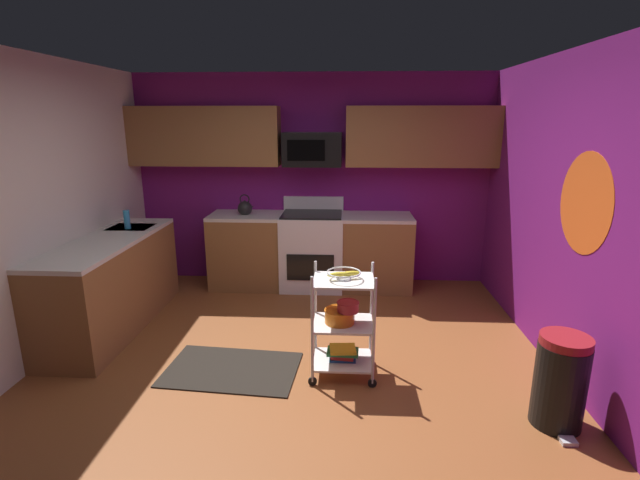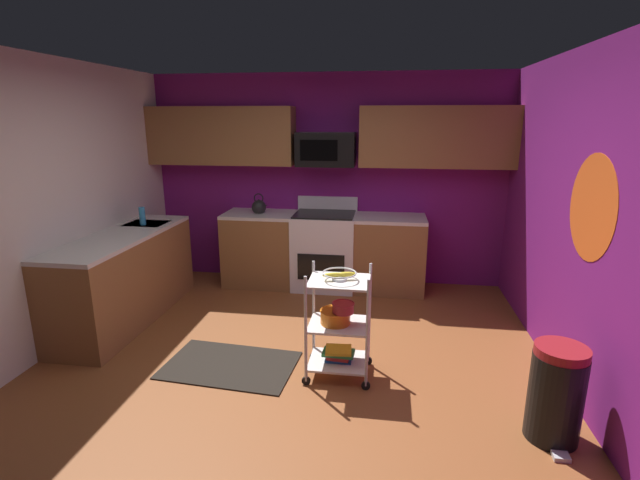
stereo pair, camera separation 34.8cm
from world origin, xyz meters
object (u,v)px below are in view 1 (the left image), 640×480
(book_stack, at_px, (343,353))
(oven_range, at_px, (312,250))
(microwave, at_px, (312,149))
(mixing_bowl_small, at_px, (348,306))
(fruit_bowl, at_px, (344,274))
(trash_can, at_px, (560,381))
(rolling_cart, at_px, (343,323))
(mixing_bowl_large, at_px, (340,316))
(kettle, at_px, (245,208))
(dish_soap_bottle, at_px, (127,219))

(book_stack, bearing_deg, oven_range, 100.91)
(microwave, xyz_separation_m, mixing_bowl_small, (0.44, -2.21, -1.08))
(oven_range, xyz_separation_m, fruit_bowl, (0.40, -2.07, 0.40))
(oven_range, relative_size, trash_can, 1.67)
(microwave, bearing_deg, mixing_bowl_small, -78.86)
(mixing_bowl_small, bearing_deg, microwave, 101.14)
(mixing_bowl_small, bearing_deg, oven_range, 101.67)
(book_stack, distance_m, trash_can, 1.60)
(microwave, relative_size, mixing_bowl_small, 3.85)
(rolling_cart, distance_m, mixing_bowl_large, 0.07)
(oven_range, bearing_deg, kettle, -179.73)
(fruit_bowl, bearing_deg, mixing_bowl_large, 180.00)
(fruit_bowl, relative_size, mixing_bowl_large, 1.08)
(book_stack, height_order, dish_soap_bottle, dish_soap_bottle)
(kettle, xyz_separation_m, trash_can, (2.70, -2.64, -0.67))
(dish_soap_bottle, height_order, trash_can, dish_soap_bottle)
(dish_soap_bottle, bearing_deg, book_stack, -28.02)
(microwave, bearing_deg, mixing_bowl_large, -80.32)
(microwave, relative_size, fruit_bowl, 2.57)
(oven_range, height_order, kettle, kettle)
(oven_range, distance_m, fruit_bowl, 2.14)
(mixing_bowl_small, relative_size, dish_soap_bottle, 0.91)
(mixing_bowl_large, xyz_separation_m, book_stack, (0.03, -0.00, -0.33))
(mixing_bowl_small, distance_m, trash_can, 1.57)
(mixing_bowl_small, distance_m, kettle, 2.48)
(fruit_bowl, xyz_separation_m, dish_soap_bottle, (-2.31, 1.23, 0.14))
(fruit_bowl, xyz_separation_m, mixing_bowl_small, (0.04, -0.04, -0.26))
(mixing_bowl_small, height_order, trash_can, trash_can)
(oven_range, xyz_separation_m, rolling_cart, (0.40, -2.07, -0.03))
(oven_range, distance_m, trash_can, 3.24)
(microwave, relative_size, book_stack, 2.64)
(microwave, bearing_deg, book_stack, -79.59)
(rolling_cart, xyz_separation_m, book_stack, (0.00, 0.00, -0.27))
(mixing_bowl_large, height_order, book_stack, mixing_bowl_large)
(oven_range, height_order, book_stack, oven_range)
(microwave, height_order, book_stack, microwave)
(kettle, bearing_deg, microwave, 7.51)
(kettle, bearing_deg, rolling_cart, -59.36)
(oven_range, xyz_separation_m, dish_soap_bottle, (-1.91, -0.84, 0.54))
(mixing_bowl_small, xyz_separation_m, trash_can, (1.45, -0.53, -0.29))
(book_stack, bearing_deg, rolling_cart, 180.00)
(mixing_bowl_small, distance_m, book_stack, 0.44)
(mixing_bowl_large, height_order, kettle, kettle)
(fruit_bowl, bearing_deg, mixing_bowl_small, -46.57)
(fruit_bowl, distance_m, dish_soap_bottle, 2.62)
(dish_soap_bottle, distance_m, trash_can, 4.26)
(mixing_bowl_small, bearing_deg, book_stack, 133.43)
(microwave, height_order, fruit_bowl, microwave)
(oven_range, height_order, fruit_bowl, oven_range)
(oven_range, relative_size, microwave, 1.57)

